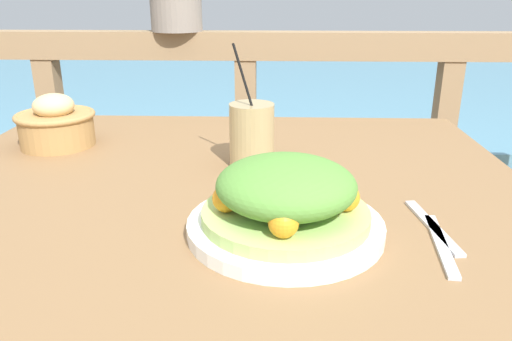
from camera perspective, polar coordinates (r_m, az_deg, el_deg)
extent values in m
cube|color=olive|center=(0.94, -4.05, -2.39)|extent=(1.14, 0.99, 0.04)
cube|color=olive|center=(1.61, -20.61, -8.78)|extent=(0.06, 0.06, 0.74)
cube|color=olive|center=(1.55, 17.59, -9.64)|extent=(0.06, 0.06, 0.74)
cube|color=#937551|center=(1.70, -1.21, 14.10)|extent=(2.80, 0.08, 0.09)
cube|color=#937551|center=(1.98, -21.25, -1.02)|extent=(0.07, 0.07, 0.89)
cube|color=#937551|center=(1.82, -1.10, -1.39)|extent=(0.07, 0.07, 0.89)
cube|color=#937551|center=(1.91, 19.82, -1.60)|extent=(0.07, 0.07, 0.89)
cube|color=#568EA8|center=(4.29, 0.80, 7.92)|extent=(12.00, 4.00, 0.40)
cylinder|color=white|center=(0.74, 3.36, -6.40)|extent=(0.29, 0.29, 0.02)
cylinder|color=#A8C66B|center=(0.73, 3.39, -5.06)|extent=(0.24, 0.24, 0.02)
ellipsoid|color=#568E38|center=(0.71, 3.46, -1.66)|extent=(0.20, 0.20, 0.08)
sphere|color=orange|center=(0.72, 10.24, -3.06)|extent=(0.04, 0.04, 0.04)
sphere|color=orange|center=(0.79, 1.82, -0.59)|extent=(0.04, 0.04, 0.04)
sphere|color=orange|center=(0.71, -3.42, -3.22)|extent=(0.04, 0.04, 0.04)
sphere|color=orange|center=(0.64, 3.16, -5.98)|extent=(0.04, 0.04, 0.04)
cylinder|color=tan|center=(0.99, -0.49, 4.06)|extent=(0.09, 0.09, 0.13)
cylinder|color=black|center=(0.96, -0.69, 8.06)|extent=(0.07, 0.02, 0.21)
cylinder|color=#AD7F47|center=(1.22, -21.81, 4.36)|extent=(0.16, 0.16, 0.07)
torus|color=#AD7F47|center=(1.21, -22.01, 5.88)|extent=(0.17, 0.17, 0.01)
ellipsoid|color=#DBB77A|center=(1.20, -22.15, 6.88)|extent=(0.09, 0.09, 0.05)
cylinder|color=gray|center=(1.72, -9.08, 17.14)|extent=(0.17, 0.17, 0.10)
cube|color=silver|center=(0.80, 19.51, -6.02)|extent=(0.04, 0.18, 0.00)
cube|color=silver|center=(0.75, 20.36, -7.90)|extent=(0.04, 0.18, 0.00)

